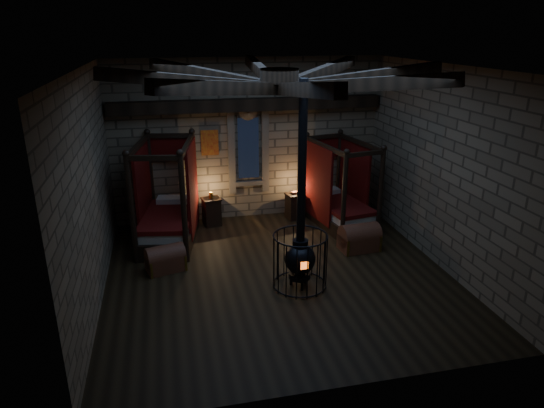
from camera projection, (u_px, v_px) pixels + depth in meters
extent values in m
cube|color=black|center=(278.00, 274.00, 10.15)|extent=(7.00, 7.00, 0.01)
cube|color=#847054|center=(248.00, 140.00, 12.64)|extent=(7.00, 0.02, 4.20)
cube|color=#847054|center=(342.00, 256.00, 6.22)|extent=(7.00, 0.02, 4.20)
cube|color=#847054|center=(90.00, 191.00, 8.71)|extent=(0.02, 7.00, 4.20)
cube|color=#847054|center=(441.00, 168.00, 10.15)|extent=(0.02, 7.00, 4.20)
cube|color=black|center=(279.00, 67.00, 8.71)|extent=(7.00, 7.00, 0.01)
cube|color=black|center=(249.00, 105.00, 12.15)|extent=(6.86, 0.35, 0.30)
cylinder|color=black|center=(279.00, 75.00, 8.76)|extent=(0.70, 0.70, 0.25)
cube|color=black|center=(248.00, 148.00, 12.66)|extent=(0.55, 0.04, 1.60)
cube|color=maroon|center=(210.00, 143.00, 12.40)|extent=(0.45, 0.03, 0.65)
cube|color=black|center=(140.00, 173.00, 12.14)|extent=(0.30, 0.10, 1.15)
cube|color=black|center=(350.00, 160.00, 13.29)|extent=(0.30, 0.10, 1.15)
cube|color=black|center=(169.00, 234.00, 11.67)|extent=(1.56, 2.45, 0.40)
cube|color=beige|center=(168.00, 222.00, 11.56)|extent=(1.40, 2.26, 0.24)
cube|color=maroon|center=(168.00, 216.00, 11.51)|extent=(1.48, 2.31, 0.11)
cube|color=beige|center=(173.00, 200.00, 12.25)|extent=(0.82, 0.51, 0.15)
cube|color=#5B0B07|center=(171.00, 148.00, 12.10)|extent=(1.20, 0.26, 0.60)
cylinder|color=black|center=(132.00, 211.00, 10.27)|extent=(0.12, 0.12, 2.41)
cylinder|color=black|center=(151.00, 181.00, 12.33)|extent=(0.12, 0.12, 2.41)
cylinder|color=black|center=(184.00, 210.00, 10.31)|extent=(0.12, 0.12, 2.41)
cylinder|color=black|center=(195.00, 180.00, 12.37)|extent=(0.12, 0.12, 2.41)
cube|color=#5B0B07|center=(144.00, 188.00, 11.59)|extent=(0.35, 1.63, 2.14)
cube|color=#5B0B07|center=(193.00, 187.00, 11.64)|extent=(0.35, 1.63, 2.14)
cube|color=black|center=(339.00, 219.00, 12.62)|extent=(1.42, 2.24, 0.36)
cube|color=beige|center=(340.00, 209.00, 12.52)|extent=(1.27, 2.06, 0.22)
cube|color=maroon|center=(340.00, 204.00, 12.48)|extent=(1.34, 2.11, 0.10)
cube|color=beige|center=(326.00, 191.00, 13.10)|extent=(0.75, 0.46, 0.14)
cube|color=#5B0B07|center=(323.00, 148.00, 12.95)|extent=(1.10, 0.24, 0.55)
cylinder|color=black|center=(344.00, 200.00, 11.25)|extent=(0.11, 0.11, 2.21)
cylinder|color=black|center=(306.00, 177.00, 13.00)|extent=(0.11, 0.11, 2.21)
cylinder|color=black|center=(380.00, 195.00, 11.61)|extent=(0.11, 0.11, 2.21)
cylinder|color=black|center=(339.00, 173.00, 13.36)|extent=(0.11, 0.11, 2.21)
cube|color=#5B0B07|center=(317.00, 182.00, 12.36)|extent=(0.31, 1.49, 1.95)
cube|color=#5B0B07|center=(353.00, 178.00, 12.74)|extent=(0.31, 1.49, 1.95)
cube|color=brown|center=(166.00, 263.00, 10.28)|extent=(0.89, 0.67, 0.33)
cylinder|color=brown|center=(165.00, 256.00, 10.22)|extent=(0.89, 0.67, 0.48)
cube|color=olive|center=(149.00, 267.00, 10.12)|extent=(0.18, 0.50, 0.35)
cube|color=olive|center=(182.00, 259.00, 10.44)|extent=(0.18, 0.50, 0.35)
cube|color=brown|center=(359.00, 242.00, 11.23)|extent=(0.93, 0.62, 0.37)
cylinder|color=brown|center=(360.00, 235.00, 11.17)|extent=(0.93, 0.62, 0.54)
cube|color=olive|center=(343.00, 244.00, 11.11)|extent=(0.10, 0.57, 0.39)
cube|color=olive|center=(375.00, 240.00, 11.35)|extent=(0.10, 0.57, 0.39)
cube|color=black|center=(212.00, 212.00, 12.60)|extent=(0.49, 0.47, 0.70)
cube|color=black|center=(211.00, 199.00, 12.47)|extent=(0.53, 0.52, 0.04)
cylinder|color=olive|center=(211.00, 195.00, 12.44)|extent=(0.10, 0.10, 0.16)
cube|color=black|center=(294.00, 207.00, 13.03)|extent=(0.46, 0.45, 0.66)
cube|color=black|center=(295.00, 195.00, 12.91)|extent=(0.51, 0.49, 0.04)
cube|color=brown|center=(295.00, 193.00, 12.89)|extent=(0.19, 0.15, 0.05)
cylinder|color=black|center=(300.00, 275.00, 9.62)|extent=(0.44, 0.44, 0.11)
sphere|color=black|center=(300.00, 259.00, 9.49)|extent=(0.61, 0.61, 0.61)
cylinder|color=black|center=(300.00, 244.00, 9.38)|extent=(0.31, 0.31, 0.15)
cube|color=#FF5914|center=(305.00, 266.00, 9.23)|extent=(0.15, 0.03, 0.15)
cylinder|color=black|center=(302.00, 164.00, 8.84)|extent=(0.16, 0.16, 3.07)
torus|color=black|center=(299.00, 284.00, 9.68)|extent=(1.08, 1.08, 0.03)
torus|color=black|center=(300.00, 236.00, 9.33)|extent=(1.08, 1.08, 0.03)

